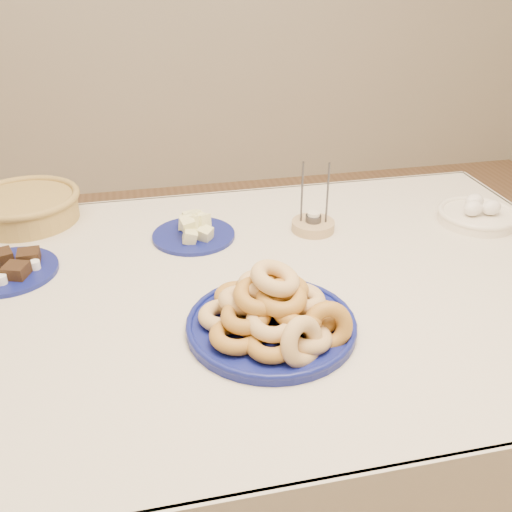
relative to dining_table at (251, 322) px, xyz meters
name	(u,v)px	position (x,y,z in m)	size (l,w,h in m)	color
ground	(252,503)	(0.00, 0.00, -0.64)	(5.00, 5.00, 0.00)	brown
dining_table	(251,322)	(0.00, 0.00, 0.00)	(1.71, 1.11, 0.75)	brown
donut_platter	(274,313)	(0.01, -0.18, 0.15)	(0.45, 0.45, 0.16)	navy
melon_plate	(194,229)	(-0.10, 0.26, 0.13)	(0.27, 0.27, 0.08)	navy
brownie_plate	(8,269)	(-0.55, 0.17, 0.12)	(0.23, 0.23, 0.04)	navy
wicker_basket	(25,206)	(-0.54, 0.46, 0.15)	(0.36, 0.36, 0.08)	olive
candle_holder	(313,224)	(0.22, 0.23, 0.12)	(0.15, 0.15, 0.19)	tan
egg_bowl	(477,214)	(0.68, 0.19, 0.13)	(0.24, 0.24, 0.07)	white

